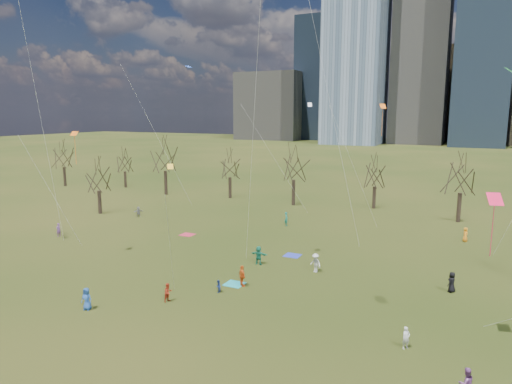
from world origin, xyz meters
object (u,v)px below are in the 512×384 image
at_px(blanket_teal, 234,284).
at_px(person_2, 168,292).
at_px(person_1, 406,338).
at_px(person_4, 242,276).
at_px(blanket_navy, 292,255).
at_px(blanket_crimson, 187,235).
at_px(person_0, 87,299).

relative_size(blanket_teal, person_2, 1.08).
bearing_deg(person_2, person_1, -76.94).
relative_size(blanket_teal, person_4, 0.88).
height_order(blanket_teal, blanket_navy, same).
distance_m(blanket_crimson, person_1, 31.96).
bearing_deg(blanket_crimson, person_0, -75.68).
height_order(blanket_crimson, person_4, person_4).
bearing_deg(blanket_navy, person_1, -47.62).
xyz_separation_m(person_0, person_2, (4.54, 3.82, -0.10)).
xyz_separation_m(blanket_teal, blanket_crimson, (-12.71, 11.60, 0.00)).
distance_m(person_0, person_2, 5.94).
bearing_deg(blanket_teal, person_1, -18.19).
relative_size(blanket_teal, blanket_navy, 1.00).
xyz_separation_m(blanket_navy, person_2, (-4.42, -14.97, 0.73)).
relative_size(blanket_navy, person_0, 0.95).
bearing_deg(person_4, blanket_crimson, -1.97).
xyz_separation_m(blanket_teal, person_4, (0.82, -0.13, 0.90)).
xyz_separation_m(blanket_teal, person_1, (14.69, -4.83, 0.69)).
bearing_deg(person_4, person_1, -159.78).
bearing_deg(person_0, person_4, 35.43).
relative_size(blanket_navy, person_4, 0.88).
height_order(person_0, person_2, person_0).
distance_m(person_0, person_4, 12.27).
bearing_deg(person_4, person_2, 94.13).
bearing_deg(person_2, person_4, -23.66).
relative_size(blanket_crimson, person_4, 0.88).
relative_size(blanket_teal, person_1, 1.13).
distance_m(blanket_navy, blanket_crimson, 14.43).
relative_size(person_0, person_1, 1.19).
xyz_separation_m(blanket_navy, person_1, (13.12, -14.38, 0.69)).
height_order(blanket_navy, person_1, person_1).
xyz_separation_m(person_0, person_4, (8.22, 9.11, 0.07)).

